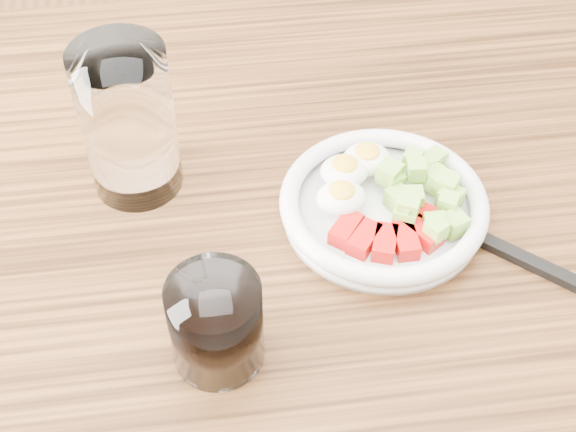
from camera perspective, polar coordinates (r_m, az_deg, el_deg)
name	(u,v)px	position (r m, az deg, el deg)	size (l,w,h in m)	color
dining_table	(298,303)	(0.87, 0.75, -6.23)	(1.50, 0.90, 0.77)	brown
bowl	(383,203)	(0.80, 6.79, 0.95)	(0.21, 0.21, 0.05)	white
fork	(557,275)	(0.80, 18.61, -4.00)	(0.17, 0.15, 0.01)	black
water_glass	(128,122)	(0.80, -11.30, 6.60)	(0.09, 0.09, 0.16)	white
coffee_glass	(216,324)	(0.68, -5.14, -7.65)	(0.08, 0.08, 0.09)	white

